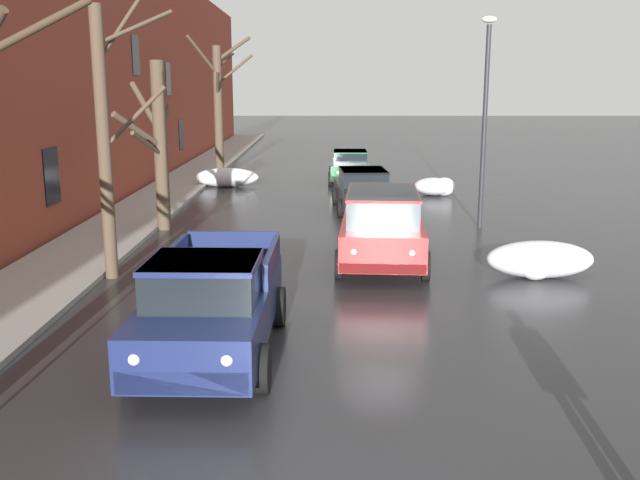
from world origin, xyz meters
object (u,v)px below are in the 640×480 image
object	(u,v)px
bare_tree_mid_block	(157,142)
sedan_black_parked_kerbside_mid	(363,189)
street_lamp_post	(484,113)
bare_tree_far_down_block	(218,105)
pickup_truck_darkblue_approaching_near_lane	(211,305)
sedan_green_parked_far_down_block	(349,166)
bare_tree_second_along_sidewalk	(106,136)
suv_red_parked_kerbside_close	(381,225)

from	to	relation	value
bare_tree_mid_block	sedan_black_parked_kerbside_mid	world-z (taller)	bare_tree_mid_block
street_lamp_post	bare_tree_far_down_block	bearing A→B (deg)	128.49
pickup_truck_darkblue_approaching_near_lane	sedan_black_parked_kerbside_mid	bearing A→B (deg)	76.82
bare_tree_mid_block	pickup_truck_darkblue_approaching_near_lane	xyz separation A→B (m)	(3.09, -10.41, -1.75)
bare_tree_far_down_block	pickup_truck_darkblue_approaching_near_lane	size ratio (longest dim) A/B	1.33
bare_tree_mid_block	sedan_green_parked_far_down_block	xyz separation A→B (m)	(6.17, 10.75, -1.88)
bare_tree_second_along_sidewalk	sedan_black_parked_kerbside_mid	xyz separation A→B (m)	(6.20, 8.93, -2.44)
bare_tree_second_along_sidewalk	suv_red_parked_kerbside_close	xyz separation A→B (m)	(6.18, 1.05, -2.20)
street_lamp_post	bare_tree_second_along_sidewalk	bearing A→B (deg)	-148.94
suv_red_parked_kerbside_close	street_lamp_post	xyz separation A→B (m)	(3.43, 4.74, 2.50)
sedan_green_parked_far_down_block	street_lamp_post	distance (m)	11.38
bare_tree_second_along_sidewalk	street_lamp_post	size ratio (longest dim) A/B	1.05
bare_tree_mid_block	sedan_green_parked_far_down_block	world-z (taller)	bare_tree_mid_block
bare_tree_far_down_block	sedan_green_parked_far_down_block	xyz separation A→B (m)	(6.05, -1.65, -2.67)
pickup_truck_darkblue_approaching_near_lane	bare_tree_second_along_sidewalk	bearing A→B (deg)	121.06
suv_red_parked_kerbside_close	bare_tree_far_down_block	bearing A→B (deg)	110.19
bare_tree_second_along_sidewalk	street_lamp_post	distance (m)	11.22
bare_tree_mid_block	sedan_green_parked_far_down_block	size ratio (longest dim) A/B	1.26
suv_red_parked_kerbside_close	street_lamp_post	bearing A→B (deg)	54.08
bare_tree_far_down_block	bare_tree_second_along_sidewalk	bearing A→B (deg)	-89.96
sedan_green_parked_far_down_block	sedan_black_parked_kerbside_mid	bearing A→B (deg)	-88.72
bare_tree_mid_block	sedan_green_parked_far_down_block	bearing A→B (deg)	60.14
bare_tree_second_along_sidewalk	sedan_green_parked_far_down_block	xyz separation A→B (m)	(6.04, 16.24, -2.44)
bare_tree_second_along_sidewalk	bare_tree_far_down_block	xyz separation A→B (m)	(-0.01, 17.89, 0.23)
suv_red_parked_kerbside_close	sedan_black_parked_kerbside_mid	world-z (taller)	suv_red_parked_kerbside_close
suv_red_parked_kerbside_close	pickup_truck_darkblue_approaching_near_lane	bearing A→B (deg)	-118.33
sedan_black_parked_kerbside_mid	sedan_green_parked_far_down_block	xyz separation A→B (m)	(-0.16, 7.32, -0.00)
sedan_black_parked_kerbside_mid	street_lamp_post	world-z (taller)	street_lamp_post
pickup_truck_darkblue_approaching_near_lane	suv_red_parked_kerbside_close	distance (m)	6.78
pickup_truck_darkblue_approaching_near_lane	sedan_green_parked_far_down_block	world-z (taller)	pickup_truck_darkblue_approaching_near_lane
bare_tree_mid_block	bare_tree_far_down_block	world-z (taller)	bare_tree_far_down_block
bare_tree_second_along_sidewalk	bare_tree_mid_block	distance (m)	5.53
bare_tree_mid_block	sedan_green_parked_far_down_block	distance (m)	12.53
bare_tree_second_along_sidewalk	sedan_green_parked_far_down_block	size ratio (longest dim) A/B	1.66
bare_tree_far_down_block	suv_red_parked_kerbside_close	xyz separation A→B (m)	(6.19, -16.84, -2.43)
bare_tree_far_down_block	sedan_black_parked_kerbside_mid	xyz separation A→B (m)	(6.22, -8.96, -2.66)
suv_red_parked_kerbside_close	sedan_green_parked_far_down_block	xyz separation A→B (m)	(-0.14, 15.19, -0.24)
bare_tree_mid_block	sedan_black_parked_kerbside_mid	size ratio (longest dim) A/B	1.14
bare_tree_mid_block	bare_tree_far_down_block	xyz separation A→B (m)	(0.12, 12.40, 0.79)
bare_tree_far_down_block	pickup_truck_darkblue_approaching_near_lane	bearing A→B (deg)	-82.57
bare_tree_second_along_sidewalk	bare_tree_far_down_block	bearing A→B (deg)	90.04
bare_tree_second_along_sidewalk	sedan_black_parked_kerbside_mid	distance (m)	11.14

